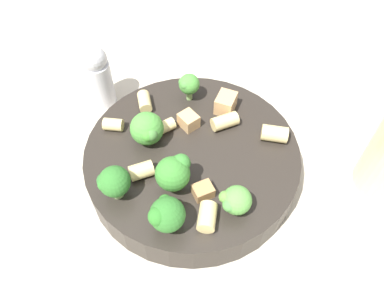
{
  "coord_description": "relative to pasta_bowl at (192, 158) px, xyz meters",
  "views": [
    {
      "loc": [
        0.14,
        -0.21,
        0.36
      ],
      "look_at": [
        0.0,
        0.0,
        0.05
      ],
      "focal_mm": 35.0,
      "sensor_mm": 36.0,
      "label": 1
    }
  ],
  "objects": [
    {
      "name": "broccoli_floret_3",
      "position": [
        0.01,
        -0.05,
        0.04
      ],
      "size": [
        0.03,
        0.04,
        0.04
      ],
      "color": "#93B766",
      "rests_on": "pasta_bowl"
    },
    {
      "name": "broccoli_floret_1",
      "position": [
        -0.05,
        0.06,
        0.04
      ],
      "size": [
        0.02,
        0.03,
        0.04
      ],
      "color": "#84AD60",
      "rests_on": "pasta_bowl"
    },
    {
      "name": "ground_plane",
      "position": [
        0.0,
        0.0,
        -0.02
      ],
      "size": [
        2.0,
        2.0,
        0.0
      ],
      "primitive_type": "plane",
      "color": "#BCB29E"
    },
    {
      "name": "broccoli_floret_4",
      "position": [
        0.03,
        -0.09,
        0.04
      ],
      "size": [
        0.03,
        0.03,
        0.04
      ],
      "color": "#9EC175",
      "rests_on": "pasta_bowl"
    },
    {
      "name": "chicken_chunk_0",
      "position": [
        -0.02,
        0.03,
        0.02
      ],
      "size": [
        0.03,
        0.02,
        0.02
      ],
      "primitive_type": "cube",
      "rotation": [
        0.0,
        0.0,
        2.82
      ],
      "color": "tan",
      "rests_on": "pasta_bowl"
    },
    {
      "name": "chicken_chunk_1",
      "position": [
        0.04,
        -0.04,
        0.02
      ],
      "size": [
        0.02,
        0.02,
        0.01
      ],
      "primitive_type": "cube",
      "rotation": [
        0.0,
        0.0,
        1.0
      ],
      "color": "#A87A4C",
      "rests_on": "pasta_bowl"
    },
    {
      "name": "rigatoni_6",
      "position": [
        -0.08,
        0.03,
        0.02
      ],
      "size": [
        0.03,
        0.03,
        0.01
      ],
      "primitive_type": "cylinder",
      "rotation": [
        1.57,
        0.0,
        0.79
      ],
      "color": "#E0C67F",
      "rests_on": "pasta_bowl"
    },
    {
      "name": "rigatoni_4",
      "position": [
        -0.03,
        -0.06,
        0.02
      ],
      "size": [
        0.03,
        0.03,
        0.02
      ],
      "primitive_type": "cylinder",
      "rotation": [
        1.57,
        0.0,
        2.52
      ],
      "color": "#E0C67F",
      "rests_on": "pasta_bowl"
    },
    {
      "name": "rigatoni_0",
      "position": [
        0.06,
        -0.06,
        0.02
      ],
      "size": [
        0.03,
        0.03,
        0.02
      ],
      "primitive_type": "cylinder",
      "rotation": [
        1.57,
        0.0,
        0.42
      ],
      "color": "#E0C67F",
      "rests_on": "pasta_bowl"
    },
    {
      "name": "broccoli_floret_0",
      "position": [
        0.07,
        -0.04,
        0.03
      ],
      "size": [
        0.03,
        0.03,
        0.03
      ],
      "color": "#84AD60",
      "rests_on": "pasta_bowl"
    },
    {
      "name": "pasta_bowl",
      "position": [
        0.0,
        0.0,
        0.0
      ],
      "size": [
        0.24,
        0.24,
        0.04
      ],
      "color": "#28231E",
      "rests_on": "ground_plane"
    },
    {
      "name": "rigatoni_2",
      "position": [
        -0.09,
        -0.02,
        0.02
      ],
      "size": [
        0.03,
        0.02,
        0.01
      ],
      "primitive_type": "cylinder",
      "rotation": [
        1.57,
        0.0,
        2.03
      ],
      "color": "#E0C67F",
      "rests_on": "pasta_bowl"
    },
    {
      "name": "rigatoni_1",
      "position": [
        -0.04,
        0.01,
        0.02
      ],
      "size": [
        0.02,
        0.02,
        0.01
      ],
      "primitive_type": "cylinder",
      "rotation": [
        1.57,
        0.0,
        2.72
      ],
      "color": "#E0C67F",
      "rests_on": "pasta_bowl"
    },
    {
      "name": "broccoli_floret_2",
      "position": [
        -0.05,
        -0.02,
        0.04
      ],
      "size": [
        0.04,
        0.04,
        0.04
      ],
      "color": "#9EC175",
      "rests_on": "pasta_bowl"
    },
    {
      "name": "chicken_chunk_2",
      "position": [
        -0.0,
        0.07,
        0.03
      ],
      "size": [
        0.03,
        0.03,
        0.02
      ],
      "primitive_type": "cube",
      "rotation": [
        0.0,
        0.0,
        1.76
      ],
      "color": "tan",
      "rests_on": "pasta_bowl"
    },
    {
      "name": "pepper_shaker",
      "position": [
        -0.16,
        0.03,
        0.02
      ],
      "size": [
        0.03,
        0.03,
        0.09
      ],
      "color": "silver",
      "rests_on": "ground_plane"
    },
    {
      "name": "rigatoni_3",
      "position": [
        0.01,
        0.05,
        0.02
      ],
      "size": [
        0.03,
        0.03,
        0.02
      ],
      "primitive_type": "cylinder",
      "rotation": [
        1.57,
        0.0,
        2.55
      ],
      "color": "#E0C67F",
      "rests_on": "pasta_bowl"
    },
    {
      "name": "rigatoni_5",
      "position": [
        0.07,
        0.06,
        0.02
      ],
      "size": [
        0.03,
        0.03,
        0.02
      ],
      "primitive_type": "cylinder",
      "rotation": [
        1.57,
        0.0,
        1.95
      ],
      "color": "#E0C67F",
      "rests_on": "pasta_bowl"
    },
    {
      "name": "broccoli_floret_5",
      "position": [
        -0.03,
        -0.09,
        0.04
      ],
      "size": [
        0.03,
        0.03,
        0.04
      ],
      "color": "#84AD60",
      "rests_on": "pasta_bowl"
    }
  ]
}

